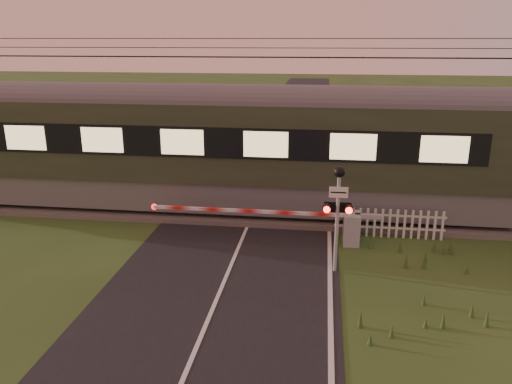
# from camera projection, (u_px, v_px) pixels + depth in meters

# --- Properties ---
(ground) EXTENTS (160.00, 160.00, 0.00)m
(ground) POSITION_uv_depth(u_px,v_px,m) (217.00, 299.00, 12.23)
(ground) COLOR #2B441A
(ground) RESTS_ON ground
(road) EXTENTS (6.00, 140.00, 0.03)m
(road) POSITION_uv_depth(u_px,v_px,m) (216.00, 303.00, 12.00)
(road) COLOR black
(road) RESTS_ON ground
(track_bed) EXTENTS (140.00, 3.40, 0.39)m
(track_bed) POSITION_uv_depth(u_px,v_px,m) (254.00, 210.00, 18.36)
(track_bed) COLOR #47423D
(track_bed) RESTS_ON ground
(overhead_wires) EXTENTS (120.00, 0.62, 0.62)m
(overhead_wires) POSITION_uv_depth(u_px,v_px,m) (254.00, 50.00, 16.69)
(overhead_wires) COLOR black
(overhead_wires) RESTS_ON ground
(boom_gate) EXTENTS (7.28, 0.76, 1.01)m
(boom_gate) POSITION_uv_depth(u_px,v_px,m) (337.00, 226.00, 15.43)
(boom_gate) COLOR gray
(boom_gate) RESTS_ON ground
(crossing_signal) EXTENTS (0.75, 0.33, 2.95)m
(crossing_signal) POSITION_uv_depth(u_px,v_px,m) (338.00, 201.00, 13.07)
(crossing_signal) COLOR gray
(crossing_signal) RESTS_ON ground
(picket_fence) EXTENTS (3.48, 0.08, 0.95)m
(picket_fence) POSITION_uv_depth(u_px,v_px,m) (390.00, 223.00, 15.85)
(picket_fence) COLOR silver
(picket_fence) RESTS_ON ground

